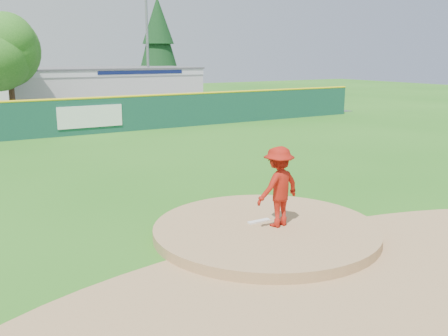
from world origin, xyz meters
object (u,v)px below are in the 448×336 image
pitcher (278,187)px  light_pole_right (147,39)px  van (5,116)px  conifer_tree (158,42)px  deciduous_tree (8,51)px  pool_building_grp (102,87)px

pitcher → light_pole_right: size_ratio=0.20×
van → conifer_tree: bearing=-67.6°
pitcher → van: 23.36m
conifer_tree → light_pole_right: size_ratio=0.95×
van → conifer_tree: size_ratio=0.52×
pitcher → deciduous_tree: (-2.25, 25.14, 3.33)m
pool_building_grp → conifer_tree: (7.00, 4.01, 3.88)m
deciduous_tree → pool_building_grp: bearing=41.2°
pool_building_grp → pitcher: bearing=-100.2°
pitcher → van: (-3.02, 23.16, -0.52)m
pitcher → pool_building_grp: 32.65m
pool_building_grp → deciduous_tree: size_ratio=2.07×
van → pool_building_grp: (8.77, 8.98, 0.95)m
pool_building_grp → deciduous_tree: bearing=-138.8°
deciduous_tree → conifer_tree: (15.00, 11.00, 0.99)m
conifer_tree → light_pole_right: 8.06m
pitcher → deciduous_tree: 25.46m
pool_building_grp → deciduous_tree: (-8.00, -6.99, 2.89)m
van → conifer_tree: conifer_tree is taller
pitcher → van: size_ratio=0.39×
deciduous_tree → light_pole_right: light_pole_right is taller
pool_building_grp → light_pole_right: size_ratio=1.52×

